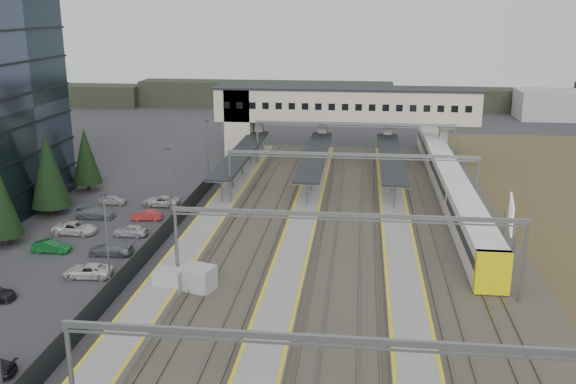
# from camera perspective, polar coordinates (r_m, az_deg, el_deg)

# --- Properties ---
(ground) EXTENTS (220.00, 220.00, 0.00)m
(ground) POSITION_cam_1_polar(r_m,az_deg,el_deg) (62.45, -5.90, -5.49)
(ground) COLOR #2B2B2D
(ground) RESTS_ON ground
(car_park) EXTENTS (10.57, 44.64, 1.28)m
(car_park) POSITION_cam_1_polar(r_m,az_deg,el_deg) (62.90, -18.79, -5.56)
(car_park) COLOR #B9B9BD
(car_park) RESTS_ON ground
(lampposts) EXTENTS (0.50, 53.25, 8.07)m
(lampposts) POSITION_cam_1_polar(r_m,az_deg,el_deg) (64.31, -12.75, -1.08)
(lampposts) COLOR slate
(lampposts) RESTS_ON ground
(fence) EXTENTS (0.08, 90.00, 2.00)m
(fence) POSITION_cam_1_polar(r_m,az_deg,el_deg) (68.25, -10.37, -2.88)
(fence) COLOR #26282B
(fence) RESTS_ON ground
(relay_cabin_near) EXTENTS (3.18, 2.73, 2.24)m
(relay_cabin_near) POSITION_cam_1_polar(r_m,az_deg,el_deg) (54.38, -8.01, -7.66)
(relay_cabin_near) COLOR #949699
(relay_cabin_near) RESTS_ON ground
(relay_cabin_far) EXTENTS (2.29, 1.93, 2.04)m
(relay_cabin_far) POSITION_cam_1_polar(r_m,az_deg,el_deg) (54.50, -10.56, -7.84)
(relay_cabin_far) COLOR #949699
(relay_cabin_far) RESTS_ON ground
(rail_corridor) EXTENTS (34.00, 90.00, 0.92)m
(rail_corridor) POSITION_cam_1_polar(r_m,az_deg,el_deg) (65.75, 3.02, -4.03)
(rail_corridor) COLOR #343129
(rail_corridor) RESTS_ON ground
(canopies) EXTENTS (23.10, 30.00, 3.28)m
(canopies) POSITION_cam_1_polar(r_m,az_deg,el_deg) (85.98, 2.45, 3.33)
(canopies) COLOR black
(canopies) RESTS_ON ground
(footbridge) EXTENTS (40.40, 6.40, 11.20)m
(footbridge) POSITION_cam_1_polar(r_m,az_deg,el_deg) (99.91, 3.52, 7.44)
(footbridge) COLOR #B4A391
(footbridge) RESTS_ON ground
(gantries) EXTENTS (28.40, 62.28, 7.17)m
(gantries) POSITION_cam_1_polar(r_m,az_deg,el_deg) (61.99, 5.44, 0.21)
(gantries) COLOR slate
(gantries) RESTS_ON ground
(train) EXTENTS (2.88, 60.15, 3.62)m
(train) POSITION_cam_1_polar(r_m,az_deg,el_deg) (82.79, 14.03, 1.03)
(train) COLOR silver
(train) RESTS_ON ground
(billboard) EXTENTS (1.11, 5.75, 4.90)m
(billboard) POSITION_cam_1_polar(r_m,az_deg,el_deg) (66.47, 19.21, -1.99)
(billboard) COLOR slate
(billboard) RESTS_ON ground
(treeline_far) EXTENTS (170.00, 19.00, 7.00)m
(treeline_far) POSITION_cam_1_polar(r_m,az_deg,el_deg) (150.64, 10.77, 8.19)
(treeline_far) COLOR black
(treeline_far) RESTS_ON ground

